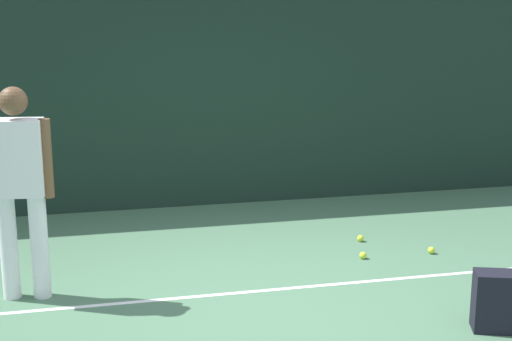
% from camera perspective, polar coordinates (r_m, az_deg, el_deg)
% --- Properties ---
extents(ground_plane, '(12.00, 12.00, 0.00)m').
position_cam_1_polar(ground_plane, '(5.84, 0.88, -10.49)').
color(ground_plane, '#4C7556').
extents(back_fence, '(10.00, 0.10, 2.53)m').
position_cam_1_polar(back_fence, '(8.36, -3.96, 5.78)').
color(back_fence, '#192D23').
rests_on(back_fence, ground).
extents(court_line, '(9.00, 0.05, 0.00)m').
position_cam_1_polar(court_line, '(6.11, 0.19, -9.34)').
color(court_line, white).
rests_on(court_line, ground).
extents(tennis_player, '(0.53, 0.28, 1.70)m').
position_cam_1_polar(tennis_player, '(5.99, -17.92, -0.76)').
color(tennis_player, white).
rests_on(tennis_player, ground).
extents(backpack, '(0.35, 0.35, 0.44)m').
position_cam_1_polar(backpack, '(5.66, 18.00, -9.66)').
color(backpack, black).
rests_on(backpack, ground).
extents(tennis_ball_near_player, '(0.07, 0.07, 0.07)m').
position_cam_1_polar(tennis_ball_near_player, '(6.89, 8.31, -6.54)').
color(tennis_ball_near_player, '#CCE033').
rests_on(tennis_ball_near_player, ground).
extents(tennis_ball_by_fence, '(0.07, 0.07, 0.07)m').
position_cam_1_polar(tennis_ball_by_fence, '(7.35, 8.12, -5.24)').
color(tennis_ball_by_fence, '#CCE033').
rests_on(tennis_ball_by_fence, ground).
extents(tennis_ball_mid_court, '(0.07, 0.07, 0.07)m').
position_cam_1_polar(tennis_ball_mid_court, '(7.14, 13.47, -6.05)').
color(tennis_ball_mid_court, '#CCE033').
rests_on(tennis_ball_mid_court, ground).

